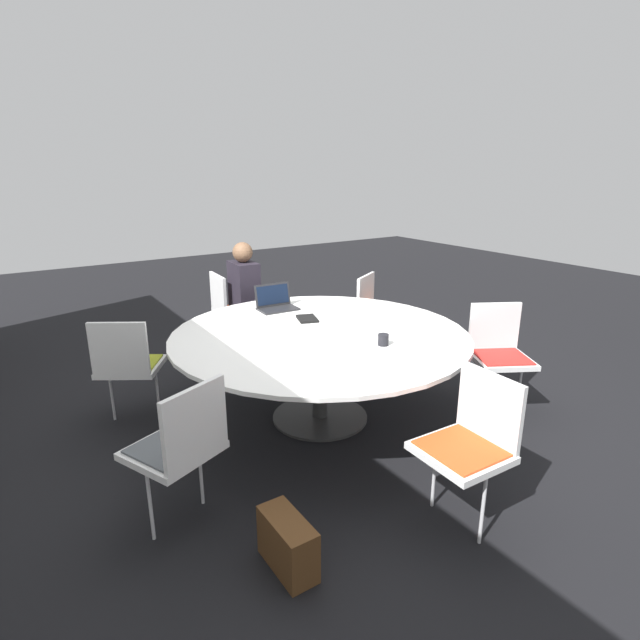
% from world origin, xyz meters
% --- Properties ---
extents(ground_plane, '(16.00, 16.00, 0.00)m').
position_xyz_m(ground_plane, '(0.00, 0.00, 0.00)').
color(ground_plane, black).
extents(conference_table, '(2.27, 2.27, 0.72)m').
position_xyz_m(conference_table, '(0.00, 0.00, 0.64)').
color(conference_table, '#333333').
rests_on(conference_table, ground_plane).
extents(chair_0, '(0.46, 0.44, 0.87)m').
position_xyz_m(chair_0, '(1.76, -0.03, 0.53)').
color(chair_0, silver).
rests_on(chair_0, ground_plane).
extents(chair_1, '(0.59, 0.60, 0.87)m').
position_xyz_m(chair_1, '(0.72, 1.27, 0.53)').
color(chair_1, silver).
rests_on(chair_1, ground_plane).
extents(chair_2, '(0.56, 0.57, 0.87)m').
position_xyz_m(chair_2, '(-0.64, 1.32, 0.53)').
color(chair_2, silver).
rests_on(chair_2, ground_plane).
extents(chair_3, '(0.45, 0.44, 0.87)m').
position_xyz_m(chair_3, '(-1.46, -0.02, 0.53)').
color(chair_3, silver).
rests_on(chair_3, ground_plane).
extents(chair_4, '(0.58, 0.59, 0.87)m').
position_xyz_m(chair_4, '(-0.65, -1.31, 0.53)').
color(chair_4, silver).
rests_on(chair_4, ground_plane).
extents(chair_5, '(0.58, 0.59, 0.87)m').
position_xyz_m(chair_5, '(0.79, -1.23, 0.53)').
color(chair_5, silver).
rests_on(chair_5, ground_plane).
extents(person_0, '(0.37, 0.27, 1.22)m').
position_xyz_m(person_0, '(1.52, -0.10, 0.72)').
color(person_0, '#231E28').
rests_on(person_0, ground_plane).
extents(laptop, '(0.26, 0.35, 0.21)m').
position_xyz_m(laptop, '(0.78, -0.04, 0.78)').
color(laptop, '#232326').
rests_on(laptop, conference_table).
extents(spiral_notebook, '(0.25, 0.21, 0.02)m').
position_xyz_m(spiral_notebook, '(0.34, -0.09, 0.73)').
color(spiral_notebook, black).
rests_on(spiral_notebook, conference_table).
extents(coffee_cup, '(0.08, 0.08, 0.08)m').
position_xyz_m(coffee_cup, '(-0.48, -0.22, 0.76)').
color(coffee_cup, black).
rests_on(coffee_cup, conference_table).
extents(handbag, '(0.36, 0.16, 0.28)m').
position_xyz_m(handbag, '(-1.22, 1.00, 0.14)').
color(handbag, '#513319').
rests_on(handbag, ground_plane).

